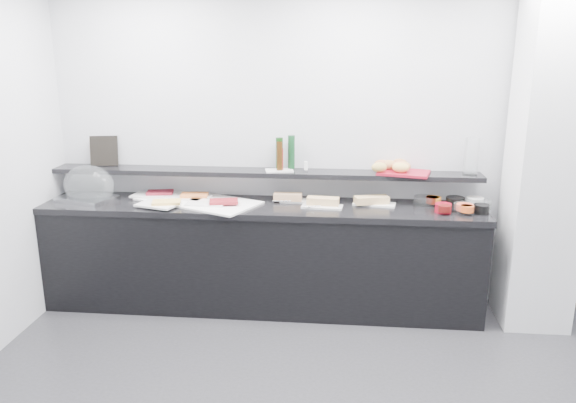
# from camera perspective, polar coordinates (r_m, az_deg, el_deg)

# --- Properties ---
(back_wall) EXTENTS (5.00, 0.02, 2.70)m
(back_wall) POSITION_cam_1_polar(r_m,az_deg,el_deg) (4.76, 6.08, 5.66)
(back_wall) COLOR silver
(back_wall) RESTS_ON ground
(column) EXTENTS (0.50, 0.50, 2.70)m
(column) POSITION_cam_1_polar(r_m,az_deg,el_deg) (4.68, 24.84, 4.16)
(column) COLOR white
(column) RESTS_ON ground
(buffet_cabinet) EXTENTS (3.60, 0.60, 0.85)m
(buffet_cabinet) POSITION_cam_1_polar(r_m,az_deg,el_deg) (4.76, -2.71, -5.82)
(buffet_cabinet) COLOR black
(buffet_cabinet) RESTS_ON ground
(counter_top) EXTENTS (3.62, 0.62, 0.05)m
(counter_top) POSITION_cam_1_polar(r_m,az_deg,el_deg) (4.62, -2.78, -0.61)
(counter_top) COLOR black
(counter_top) RESTS_ON buffet_cabinet
(wall_shelf) EXTENTS (3.60, 0.25, 0.04)m
(wall_shelf) POSITION_cam_1_polar(r_m,az_deg,el_deg) (4.73, -2.51, 2.94)
(wall_shelf) COLOR black
(wall_shelf) RESTS_ON back_wall
(cloche_base) EXTENTS (0.53, 0.43, 0.04)m
(cloche_base) POSITION_cam_1_polar(r_m,az_deg,el_deg) (5.01, -19.73, 0.29)
(cloche_base) COLOR silver
(cloche_base) RESTS_ON counter_top
(cloche_dome) EXTENTS (0.47, 0.33, 0.34)m
(cloche_dome) POSITION_cam_1_polar(r_m,az_deg,el_deg) (5.03, -19.57, 1.59)
(cloche_dome) COLOR white
(cloche_dome) RESTS_ON cloche_base
(linen_runner) EXTENTS (1.12, 0.86, 0.01)m
(linen_runner) POSITION_cam_1_polar(r_m,az_deg,el_deg) (4.75, -9.13, 0.07)
(linen_runner) COLOR white
(linen_runner) RESTS_ON counter_top
(platter_meat_a) EXTENTS (0.32, 0.23, 0.01)m
(platter_meat_a) POSITION_cam_1_polar(r_m,az_deg,el_deg) (4.95, -13.80, 0.62)
(platter_meat_a) COLOR white
(platter_meat_a) RESTS_ON linen_runner
(food_meat_a) EXTENTS (0.24, 0.18, 0.02)m
(food_meat_a) POSITION_cam_1_polar(r_m,az_deg,el_deg) (4.96, -12.88, 0.91)
(food_meat_a) COLOR maroon
(food_meat_a) RESTS_ON platter_meat_a
(platter_salmon) EXTENTS (0.40, 0.34, 0.01)m
(platter_salmon) POSITION_cam_1_polar(r_m,az_deg,el_deg) (4.85, -10.10, 0.52)
(platter_salmon) COLOR white
(platter_salmon) RESTS_ON linen_runner
(food_salmon) EXTENTS (0.24, 0.17, 0.02)m
(food_salmon) POSITION_cam_1_polar(r_m,az_deg,el_deg) (4.81, -9.49, 0.66)
(food_salmon) COLOR orange
(food_salmon) RESTS_ON platter_salmon
(platter_cheese) EXTENTS (0.37, 0.30, 0.01)m
(platter_cheese) POSITION_cam_1_polar(r_m,az_deg,el_deg) (4.65, -13.08, -0.30)
(platter_cheese) COLOR white
(platter_cheese) RESTS_ON linen_runner
(food_cheese) EXTENTS (0.25, 0.19, 0.02)m
(food_cheese) POSITION_cam_1_polar(r_m,az_deg,el_deg) (4.63, -12.25, -0.06)
(food_cheese) COLOR #F2C35E
(food_cheese) RESTS_ON platter_cheese
(platter_meat_b) EXTENTS (0.32, 0.22, 0.01)m
(platter_meat_b) POSITION_cam_1_polar(r_m,az_deg,el_deg) (4.62, -8.29, -0.14)
(platter_meat_b) COLOR white
(platter_meat_b) RESTS_ON linen_runner
(food_meat_b) EXTENTS (0.25, 0.19, 0.02)m
(food_meat_b) POSITION_cam_1_polar(r_m,az_deg,el_deg) (4.58, -6.55, 0.01)
(food_meat_b) COLOR maroon
(food_meat_b) RESTS_ON platter_meat_b
(sandwich_plate_left) EXTENTS (0.32, 0.14, 0.01)m
(sandwich_plate_left) POSITION_cam_1_polar(r_m,az_deg,el_deg) (4.70, 1.13, 0.10)
(sandwich_plate_left) COLOR white
(sandwich_plate_left) RESTS_ON counter_top
(sandwich_food_left) EXTENTS (0.24, 0.09, 0.06)m
(sandwich_food_left) POSITION_cam_1_polar(r_m,az_deg,el_deg) (4.67, -0.02, 0.49)
(sandwich_food_left) COLOR tan
(sandwich_food_left) RESTS_ON sandwich_plate_left
(tongs_left) EXTENTS (0.16, 0.02, 0.01)m
(tongs_left) POSITION_cam_1_polar(r_m,az_deg,el_deg) (4.64, -0.63, 0.05)
(tongs_left) COLOR silver
(tongs_left) RESTS_ON sandwich_plate_left
(sandwich_plate_mid) EXTENTS (0.34, 0.17, 0.01)m
(sandwich_plate_mid) POSITION_cam_1_polar(r_m,az_deg,el_deg) (4.53, 3.49, -0.52)
(sandwich_plate_mid) COLOR silver
(sandwich_plate_mid) RESTS_ON counter_top
(sandwich_food_mid) EXTENTS (0.27, 0.12, 0.06)m
(sandwich_food_mid) POSITION_cam_1_polar(r_m,az_deg,el_deg) (4.55, 3.57, 0.05)
(sandwich_food_mid) COLOR tan
(sandwich_food_mid) RESTS_ON sandwich_plate_mid
(tongs_mid) EXTENTS (0.14, 0.08, 0.01)m
(tongs_mid) POSITION_cam_1_polar(r_m,az_deg,el_deg) (4.49, 2.70, -0.49)
(tongs_mid) COLOR #B3B6BA
(tongs_mid) RESTS_ON sandwich_plate_mid
(sandwich_plate_right) EXTENTS (0.36, 0.20, 0.01)m
(sandwich_plate_right) POSITION_cam_1_polar(r_m,az_deg,el_deg) (4.65, 8.76, -0.25)
(sandwich_plate_right) COLOR white
(sandwich_plate_right) RESTS_ON counter_top
(sandwich_food_right) EXTENTS (0.29, 0.17, 0.06)m
(sandwich_food_right) POSITION_cam_1_polar(r_m,az_deg,el_deg) (4.63, 8.48, 0.16)
(sandwich_food_right) COLOR tan
(sandwich_food_right) RESTS_ON sandwich_plate_right
(tongs_right) EXTENTS (0.15, 0.06, 0.01)m
(tongs_right) POSITION_cam_1_polar(r_m,az_deg,el_deg) (4.63, 8.21, -0.15)
(tongs_right) COLOR #ADAEB4
(tongs_right) RESTS_ON sandwich_plate_right
(bowl_glass_fruit) EXTENTS (0.20, 0.20, 0.07)m
(bowl_glass_fruit) POSITION_cam_1_polar(r_m,az_deg,el_deg) (4.73, 13.71, 0.08)
(bowl_glass_fruit) COLOR silver
(bowl_glass_fruit) RESTS_ON counter_top
(fill_glass_fruit) EXTENTS (0.15, 0.15, 0.05)m
(fill_glass_fruit) POSITION_cam_1_polar(r_m,az_deg,el_deg) (4.72, 14.56, 0.17)
(fill_glass_fruit) COLOR orange
(fill_glass_fruit) RESTS_ON bowl_glass_fruit
(bowl_black_jam) EXTENTS (0.17, 0.17, 0.07)m
(bowl_black_jam) POSITION_cam_1_polar(r_m,az_deg,el_deg) (4.77, 16.62, 0.01)
(bowl_black_jam) COLOR black
(bowl_black_jam) RESTS_ON counter_top
(fill_black_jam) EXTENTS (0.13, 0.13, 0.05)m
(fill_black_jam) POSITION_cam_1_polar(r_m,az_deg,el_deg) (4.71, 14.47, 0.14)
(fill_black_jam) COLOR #59170C
(fill_black_jam) RESTS_ON bowl_black_jam
(bowl_glass_cream) EXTENTS (0.22, 0.22, 0.07)m
(bowl_glass_cream) POSITION_cam_1_polar(r_m,az_deg,el_deg) (4.75, 18.82, -0.22)
(bowl_glass_cream) COLOR white
(bowl_glass_cream) RESTS_ON counter_top
(fill_glass_cream) EXTENTS (0.18, 0.18, 0.05)m
(fill_glass_cream) POSITION_cam_1_polar(r_m,az_deg,el_deg) (4.80, 18.44, 0.10)
(fill_glass_cream) COLOR white
(fill_glass_cream) RESTS_ON bowl_glass_cream
(bowl_red_jam) EXTENTS (0.15, 0.15, 0.07)m
(bowl_red_jam) POSITION_cam_1_polar(r_m,az_deg,el_deg) (4.55, 15.48, -0.64)
(bowl_red_jam) COLOR maroon
(bowl_red_jam) RESTS_ON counter_top
(fill_red_jam) EXTENTS (0.12, 0.12, 0.05)m
(fill_red_jam) POSITION_cam_1_polar(r_m,az_deg,el_deg) (4.49, 15.61, -0.69)
(fill_red_jam) COLOR #4F0C0B
(fill_red_jam) RESTS_ON bowl_red_jam
(bowl_glass_salmon) EXTENTS (0.21, 0.21, 0.07)m
(bowl_glass_salmon) POSITION_cam_1_polar(r_m,az_deg,el_deg) (4.59, 17.48, -0.63)
(bowl_glass_salmon) COLOR white
(bowl_glass_salmon) RESTS_ON counter_top
(fill_glass_salmon) EXTENTS (0.15, 0.15, 0.05)m
(fill_glass_salmon) POSITION_cam_1_polar(r_m,az_deg,el_deg) (4.57, 17.53, -0.56)
(fill_glass_salmon) COLOR #DE5236
(fill_glass_salmon) RESTS_ON bowl_glass_salmon
(bowl_black_fruit) EXTENTS (0.13, 0.13, 0.07)m
(bowl_black_fruit) POSITION_cam_1_polar(r_m,az_deg,el_deg) (4.61, 19.04, -0.72)
(bowl_black_fruit) COLOR black
(bowl_black_fruit) RESTS_ON counter_top
(fill_black_fruit) EXTENTS (0.10, 0.10, 0.05)m
(fill_black_fruit) POSITION_cam_1_polar(r_m,az_deg,el_deg) (4.53, 17.73, -0.71)
(fill_black_fruit) COLOR #E5571F
(fill_black_fruit) RESTS_ON bowl_black_fruit
(framed_print) EXTENTS (0.24, 0.12, 0.26)m
(framed_print) POSITION_cam_1_polar(r_m,az_deg,el_deg) (5.15, -18.19, 4.91)
(framed_print) COLOR black
(framed_print) RESTS_ON wall_shelf
(print_art) EXTENTS (0.18, 0.10, 0.22)m
(print_art) POSITION_cam_1_polar(r_m,az_deg,el_deg) (5.19, -18.54, 4.97)
(print_art) COLOR beige
(print_art) RESTS_ON framed_print
(condiment_tray) EXTENTS (0.25, 0.19, 0.01)m
(condiment_tray) POSITION_cam_1_polar(r_m,az_deg,el_deg) (4.69, -0.89, 3.17)
(condiment_tray) COLOR white
(condiment_tray) RESTS_ON wall_shelf
(bottle_green_a) EXTENTS (0.07, 0.07, 0.26)m
(bottle_green_a) POSITION_cam_1_polar(r_m,az_deg,el_deg) (4.72, -0.88, 4.95)
(bottle_green_a) COLOR #10390F
(bottle_green_a) RESTS_ON condiment_tray
(bottle_brown) EXTENTS (0.06, 0.06, 0.24)m
(bottle_brown) POSITION_cam_1_polar(r_m,az_deg,el_deg) (4.65, -0.86, 4.66)
(bottle_brown) COLOR #351F09
(bottle_brown) RESTS_ON condiment_tray
(bottle_green_b) EXTENTS (0.06, 0.06, 0.28)m
(bottle_green_b) POSITION_cam_1_polar(r_m,az_deg,el_deg) (4.72, 0.35, 5.06)
(bottle_green_b) COLOR #103A1B
(bottle_green_b) RESTS_ON condiment_tray
(bottle_hot) EXTENTS (0.06, 0.06, 0.18)m
(bottle_hot) POSITION_cam_1_polar(r_m,az_deg,el_deg) (4.67, -0.79, 4.34)
(bottle_hot) COLOR #A80C12
(bottle_hot) RESTS_ON condiment_tray
(shaker_salt) EXTENTS (0.04, 0.04, 0.07)m
(shaker_salt) POSITION_cam_1_polar(r_m,az_deg,el_deg) (4.67, 1.84, 3.64)
(shaker_salt) COLOR white
(shaker_salt) RESTS_ON condiment_tray
(shaker_pepper) EXTENTS (0.04, 0.04, 0.07)m
(shaker_pepper) POSITION_cam_1_polar(r_m,az_deg,el_deg) (4.73, 0.27, 3.80)
(shaker_pepper) COLOR white
(shaker_pepper) RESTS_ON condiment_tray
(bread_tray) EXTENTS (0.46, 0.37, 0.02)m
(bread_tray) POSITION_cam_1_polar(r_m,az_deg,el_deg) (4.68, 11.67, 2.89)
(bread_tray) COLOR maroon
(bread_tray) RESTS_ON wall_shelf
(bread_roll_nw) EXTENTS (0.13, 0.09, 0.08)m
(bread_roll_nw) POSITION_cam_1_polar(r_m,az_deg,el_deg) (4.72, 10.16, 3.70)
(bread_roll_nw) COLOR #B27B44
(bread_roll_nw) RESTS_ON bread_tray
(bread_roll_n) EXTENTS (0.13, 0.09, 0.08)m
(bread_roll_n) POSITION_cam_1_polar(r_m,az_deg,el_deg) (4.72, 9.47, 3.73)
(bread_roll_n) COLOR #AD6A42
(bread_roll_n) RESTS_ON bread_tray
(bread_roll_ne) EXTENTS (0.14, 0.10, 0.08)m
(bread_roll_ne) POSITION_cam_1_polar(r_m,az_deg,el_deg) (4.79, 11.29, 3.82)
(bread_roll_ne) COLOR #AD6B42
(bread_roll_ne) RESTS_ON bread_tray
(bread_roll_sw) EXTENTS (0.15, 0.12, 0.08)m
(bread_roll_sw) POSITION_cam_1_polar(r_m,az_deg,el_deg) (4.60, 9.25, 3.45)
(bread_roll_sw) COLOR #B89846
(bread_roll_sw) RESTS_ON bread_tray
(bread_roll_s) EXTENTS (0.16, 0.12, 0.08)m
(bread_roll_s) POSITION_cam_1_polar(r_m,az_deg,el_deg) (4.62, 11.38, 3.39)
(bread_roll_s) COLOR gold
(bread_roll_s) RESTS_ON bread_tray
(bread_roll_se) EXTENTS (0.14, 0.09, 0.08)m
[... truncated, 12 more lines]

